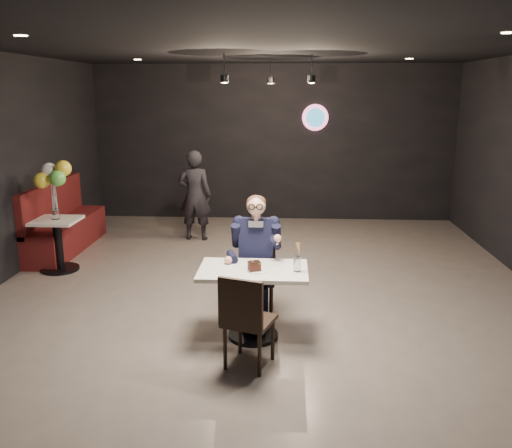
# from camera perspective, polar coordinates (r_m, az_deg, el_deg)

# --- Properties ---
(floor) EXTENTS (9.00, 9.00, 0.00)m
(floor) POSITION_cam_1_polar(r_m,az_deg,el_deg) (6.63, 0.69, -8.31)
(floor) COLOR gray
(floor) RESTS_ON ground
(wall_sign) EXTENTS (0.50, 0.06, 0.50)m
(wall_sign) POSITION_cam_1_polar(r_m,az_deg,el_deg) (10.63, 6.26, 11.08)
(wall_sign) COLOR pink
(wall_sign) RESTS_ON floor
(pendant_lights) EXTENTS (1.40, 1.20, 0.36)m
(pendant_lights) POSITION_cam_1_polar(r_m,az_deg,el_deg) (8.15, 1.43, 16.52)
(pendant_lights) COLOR black
(pendant_lights) RESTS_ON floor
(main_table) EXTENTS (1.10, 0.70, 0.75)m
(main_table) POSITION_cam_1_polar(r_m,az_deg,el_deg) (5.63, -0.29, -8.34)
(main_table) COLOR white
(main_table) RESTS_ON floor
(chair_far) EXTENTS (0.42, 0.46, 0.92)m
(chair_far) POSITION_cam_1_polar(r_m,az_deg,el_deg) (6.11, 0.03, -5.66)
(chair_far) COLOR black
(chair_far) RESTS_ON floor
(chair_near) EXTENTS (0.55, 0.57, 0.92)m
(chair_near) POSITION_cam_1_polar(r_m,az_deg,el_deg) (5.06, -0.71, -9.94)
(chair_near) COLOR black
(chair_near) RESTS_ON floor
(seated_man) EXTENTS (0.60, 0.80, 1.44)m
(seated_man) POSITION_cam_1_polar(r_m,az_deg,el_deg) (6.03, 0.03, -3.33)
(seated_man) COLOR black
(seated_man) RESTS_ON floor
(dessert_plate) EXTENTS (0.20, 0.20, 0.01)m
(dessert_plate) POSITION_cam_1_polar(r_m,az_deg,el_deg) (5.41, 0.24, -4.96)
(dessert_plate) COLOR white
(dessert_plate) RESTS_ON main_table
(cake_slice) EXTENTS (0.14, 0.13, 0.08)m
(cake_slice) POSITION_cam_1_polar(r_m,az_deg,el_deg) (5.40, -0.18, -4.47)
(cake_slice) COLOR black
(cake_slice) RESTS_ON dessert_plate
(mint_leaf) EXTENTS (0.07, 0.04, 0.01)m
(mint_leaf) POSITION_cam_1_polar(r_m,az_deg,el_deg) (5.38, 0.27, -4.12)
(mint_leaf) COLOR green
(mint_leaf) RESTS_ON cake_slice
(sundae_glass) EXTENTS (0.07, 0.07, 0.16)m
(sundae_glass) POSITION_cam_1_polar(r_m,az_deg,el_deg) (5.41, 4.34, -4.19)
(sundae_glass) COLOR silver
(sundae_glass) RESTS_ON main_table
(wafer_cone) EXTENTS (0.07, 0.07, 0.12)m
(wafer_cone) POSITION_cam_1_polar(r_m,az_deg,el_deg) (5.35, 4.55, -2.60)
(wafer_cone) COLOR tan
(wafer_cone) RESTS_ON sundae_glass
(booth_bench) EXTENTS (0.55, 2.19, 1.09)m
(booth_bench) POSITION_cam_1_polar(r_m,az_deg,el_deg) (9.14, -19.47, 0.71)
(booth_bench) COLOR #420E0E
(booth_bench) RESTS_ON floor
(side_table) EXTENTS (0.60, 0.60, 0.75)m
(side_table) POSITION_cam_1_polar(r_m,az_deg,el_deg) (8.17, -20.08, -2.08)
(side_table) COLOR white
(side_table) RESTS_ON floor
(balloon_vase) EXTENTS (0.10, 0.10, 0.15)m
(balloon_vase) POSITION_cam_1_polar(r_m,az_deg,el_deg) (8.07, -20.34, 1.00)
(balloon_vase) COLOR silver
(balloon_vase) RESTS_ON side_table
(balloon_bunch) EXTENTS (0.40, 0.40, 0.67)m
(balloon_bunch) POSITION_cam_1_polar(r_m,az_deg,el_deg) (7.99, -20.59, 3.85)
(balloon_bunch) COLOR yellow
(balloon_bunch) RESTS_ON balloon_vase
(passerby) EXTENTS (0.58, 0.40, 1.54)m
(passerby) POSITION_cam_1_polar(r_m,az_deg,el_deg) (9.27, -6.44, 3.01)
(passerby) COLOR black
(passerby) RESTS_ON floor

